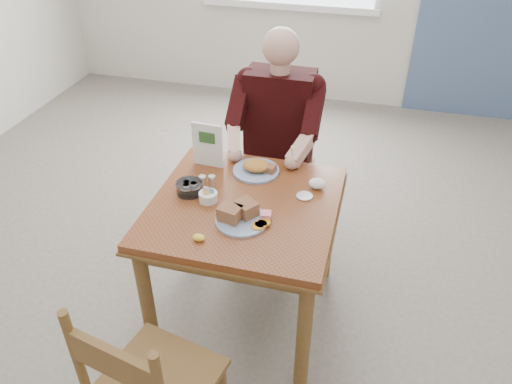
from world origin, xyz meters
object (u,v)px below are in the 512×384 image
(chair_far, at_px, (279,167))
(diner, at_px, (277,127))
(table, at_px, (245,221))
(far_plate, at_px, (257,168))
(near_plate, at_px, (241,215))

(chair_far, xyz_separation_m, diner, (0.00, -0.09, 0.33))
(table, bearing_deg, chair_far, 90.00)
(table, relative_size, chair_far, 0.97)
(table, xyz_separation_m, far_plate, (-0.01, 0.29, 0.14))
(table, relative_size, far_plate, 3.06)
(diner, relative_size, near_plate, 4.39)
(diner, height_order, far_plate, diner)
(diner, bearing_deg, table, -90.00)
(table, height_order, chair_far, chair_far)
(far_plate, bearing_deg, table, -87.90)
(chair_far, distance_m, far_plate, 0.59)
(near_plate, distance_m, far_plate, 0.43)
(table, height_order, far_plate, far_plate)
(near_plate, relative_size, far_plate, 1.05)
(near_plate, bearing_deg, diner, 91.63)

